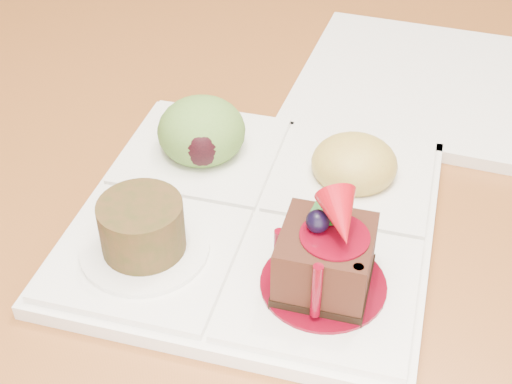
{
  "coord_description": "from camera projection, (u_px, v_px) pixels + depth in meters",
  "views": [
    {
      "loc": [
        -0.18,
        -0.62,
        1.13
      ],
      "look_at": [
        -0.14,
        -0.21,
        0.79
      ],
      "focal_mm": 50.0,
      "sensor_mm": 36.0,
      "label": 1
    }
  ],
  "objects": [
    {
      "name": "sampler_plate",
      "position": [
        255.0,
        202.0,
        0.55
      ],
      "size": [
        0.34,
        0.34,
        0.1
      ],
      "rotation": [
        0.0,
        0.0,
        -0.34
      ],
      "color": "white",
      "rests_on": "dining_table"
    },
    {
      "name": "dining_table",
      "position": [
        374.0,
        137.0,
        0.77
      ],
      "size": [
        1.0,
        1.8,
        0.75
      ],
      "color": "brown",
      "rests_on": "ground"
    },
    {
      "name": "second_plate",
      "position": [
        423.0,
        84.0,
        0.72
      ],
      "size": [
        0.32,
        0.32,
        0.01
      ],
      "primitive_type": "cube",
      "rotation": [
        0.0,
        0.0,
        -0.4
      ],
      "color": "white",
      "rests_on": "dining_table"
    }
  ]
}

